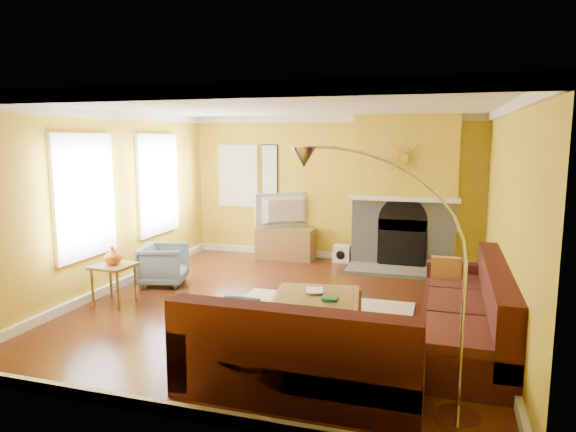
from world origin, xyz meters
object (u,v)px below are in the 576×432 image
(arc_lamp, at_px, (387,285))
(media_console, at_px, (286,243))
(coffee_table, at_px, (316,311))
(armchair, at_px, (163,265))
(sectional_sofa, at_px, (366,305))
(side_table, at_px, (114,284))

(arc_lamp, bearing_deg, media_console, 115.89)
(coffee_table, height_order, arc_lamp, arc_lamp)
(coffee_table, distance_m, armchair, 2.95)
(media_console, bearing_deg, sectional_sofa, -60.20)
(sectional_sofa, bearing_deg, armchair, 157.67)
(coffee_table, xyz_separation_m, side_table, (-2.91, 0.04, 0.08))
(coffee_table, distance_m, media_console, 3.61)
(media_console, xyz_separation_m, arc_lamp, (2.45, -5.04, 0.81))
(coffee_table, xyz_separation_m, armchair, (-2.75, 1.08, 0.12))
(armchair, height_order, arc_lamp, arc_lamp)
(coffee_table, distance_m, side_table, 2.91)
(media_console, height_order, arc_lamp, arc_lamp)
(side_table, bearing_deg, media_console, 65.66)
(sectional_sofa, relative_size, media_console, 3.21)
(media_console, distance_m, armchair, 2.59)
(armchair, height_order, side_table, armchair)
(sectional_sofa, distance_m, armchair, 3.67)
(sectional_sofa, height_order, media_console, sectional_sofa)
(sectional_sofa, relative_size, arc_lamp, 1.58)
(sectional_sofa, bearing_deg, side_table, 174.31)
(armchair, bearing_deg, arc_lamp, -142.49)
(media_console, bearing_deg, armchair, -120.56)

